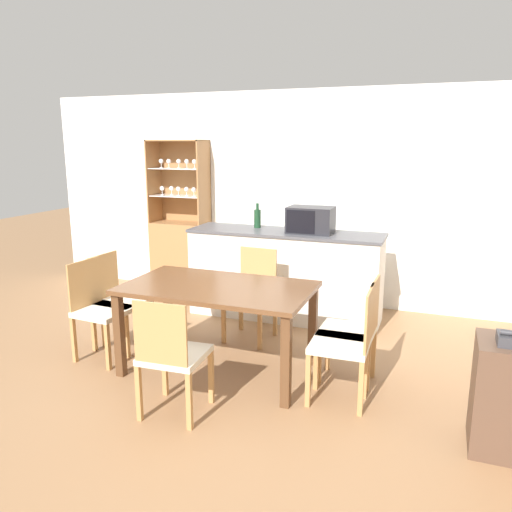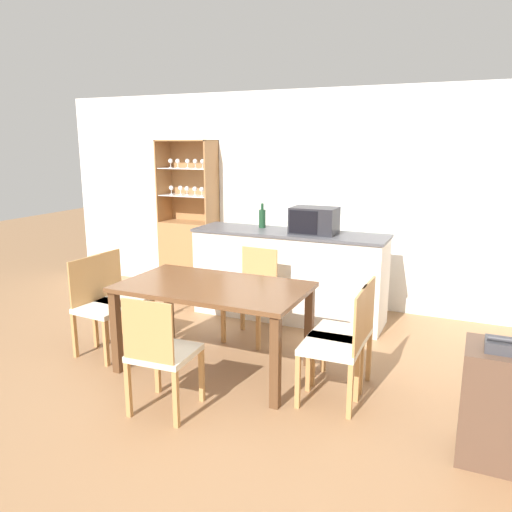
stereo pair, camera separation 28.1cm
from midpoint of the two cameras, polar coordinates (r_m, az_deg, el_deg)
ground_plane at (r=4.18m, az=-8.83°, el=-14.94°), size 18.00×18.00×0.00m
wall_back at (r=6.16m, az=2.89°, el=6.64°), size 6.80×0.06×2.55m
kitchen_counter at (r=5.59m, az=1.87°, el=-2.14°), size 2.15×0.60×0.99m
display_cabinet at (r=6.67m, az=-9.75°, el=1.11°), size 0.74×0.37×1.97m
dining_table at (r=4.25m, az=-6.27°, el=-4.64°), size 1.58×0.91×0.76m
dining_chair_side_right_near at (r=3.84m, az=8.18°, el=-9.88°), size 0.44×0.44×0.90m
dining_chair_head_near at (r=3.68m, az=-11.78°, el=-11.07°), size 0.45×0.45×0.90m
dining_chair_side_left_near at (r=4.81m, az=-19.02°, el=-5.77°), size 0.46×0.46×0.90m
dining_chair_side_left_far at (r=5.01m, az=-17.04°, el=-4.89°), size 0.46×0.46×0.90m
dining_chair_side_right_far at (r=4.09m, az=9.03°, el=-8.48°), size 0.44×0.44×0.90m
dining_chair_head_far at (r=4.99m, az=-2.09°, el=-4.37°), size 0.46×0.46×0.90m
microwave at (r=5.37m, az=4.77°, el=4.12°), size 0.48×0.33×0.28m
wine_bottle at (r=5.70m, az=-1.25°, el=4.37°), size 0.08×0.08×0.28m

